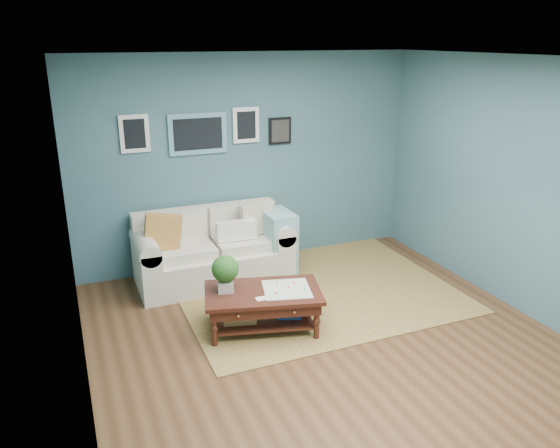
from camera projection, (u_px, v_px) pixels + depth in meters
room_shell at (338, 215)px, 4.86m from camera, size 5.00×5.02×2.70m
area_rug at (315, 290)px, 6.50m from camera, size 3.15×2.52×0.01m
loveseat at (219, 249)px, 6.70m from camera, size 1.90×0.86×0.97m
coffee_table at (257, 298)px, 5.53m from camera, size 1.30×0.95×0.82m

